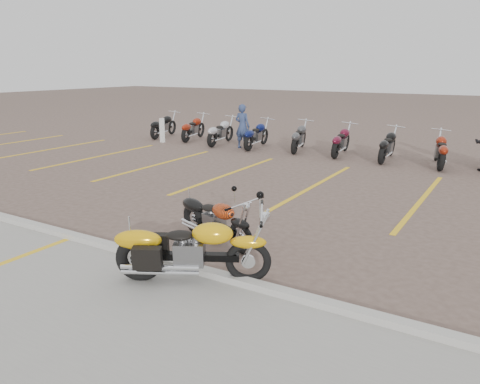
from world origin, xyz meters
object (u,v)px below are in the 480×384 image
at_px(person_a, 242,126).
at_px(yellow_cruiser, 189,252).
at_px(flame_cruiser, 216,221).
at_px(bollard, 162,130).

bearing_deg(person_a, yellow_cruiser, 118.32).
distance_m(yellow_cruiser, flame_cruiser, 1.61).
bearing_deg(bollard, yellow_cruiser, -47.96).
height_order(yellow_cruiser, person_a, person_a).
bearing_deg(flame_cruiser, yellow_cruiser, -50.62).
bearing_deg(yellow_cruiser, person_a, 89.34).
relative_size(yellow_cruiser, flame_cruiser, 1.10).
bearing_deg(flame_cruiser, bollard, 153.81).
distance_m(person_a, bollard, 3.64).
xyz_separation_m(yellow_cruiser, flame_cruiser, (-0.56, 1.51, -0.06)).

